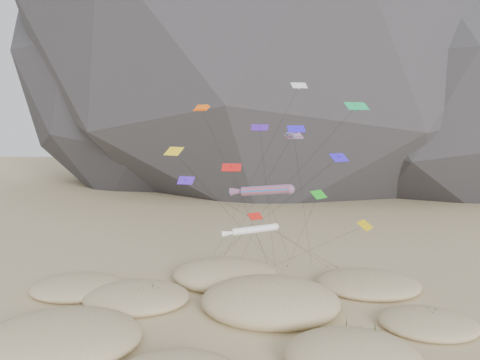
% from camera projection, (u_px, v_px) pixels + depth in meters
% --- Properties ---
extents(ground, '(500.00, 500.00, 0.00)m').
position_uv_depth(ground, '(245.00, 332.00, 47.34)').
color(ground, '#CCB789').
rests_on(ground, ground).
extents(dunes, '(51.84, 36.26, 4.53)m').
position_uv_depth(dunes, '(225.00, 307.00, 51.83)').
color(dunes, '#CCB789').
rests_on(dunes, ground).
extents(dune_grass, '(43.10, 28.84, 1.50)m').
position_uv_depth(dune_grass, '(235.00, 309.00, 50.97)').
color(dune_grass, black).
rests_on(dune_grass, ground).
extents(kite_stakes, '(19.04, 5.31, 0.30)m').
position_uv_depth(kite_stakes, '(269.00, 263.00, 70.33)').
color(kite_stakes, '#3F2D1E').
rests_on(kite_stakes, ground).
extents(rainbow_tube_kite, '(7.42, 21.03, 14.45)m').
position_uv_depth(rainbow_tube_kite, '(263.00, 190.00, 52.13)').
color(rainbow_tube_kite, red).
rests_on(rainbow_tube_kite, ground).
extents(white_tube_kite, '(6.32, 17.17, 9.98)m').
position_uv_depth(white_tube_kite, '(252.00, 230.00, 51.53)').
color(white_tube_kite, white).
rests_on(white_tube_kite, ground).
extents(orange_parafoil, '(9.49, 12.24, 23.46)m').
position_uv_depth(orange_parafoil, '(203.00, 111.00, 60.32)').
color(orange_parafoil, '#FF5E0D').
rests_on(orange_parafoil, ground).
extents(multi_parafoil, '(4.48, 13.97, 20.04)m').
position_uv_depth(multi_parafoil, '(294.00, 138.00, 54.85)').
color(multi_parafoil, red).
rests_on(multi_parafoil, ground).
extents(delta_kites, '(24.89, 20.70, 26.09)m').
position_uv_depth(delta_kites, '(284.00, 161.00, 55.58)').
color(delta_kites, '#2F19DB').
rests_on(delta_kites, ground).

